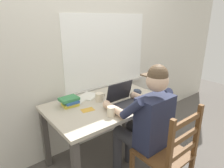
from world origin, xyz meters
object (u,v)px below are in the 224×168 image
at_px(coffee_mug_spare, 111,111).
at_px(book_stack_main, 70,101).
at_px(seated_person, 145,120).
at_px(laptop, 125,100).
at_px(coffee_mug_white, 99,97).
at_px(landscape_photo_print, 88,110).
at_px(wooden_chair, 168,155).
at_px(coffee_mug_dark, 137,94).
at_px(computer_mouse, 145,99).
at_px(desk, 107,111).

relative_size(coffee_mug_spare, book_stack_main, 0.59).
relative_size(seated_person, laptop, 3.83).
xyz_separation_m(coffee_mug_white, landscape_photo_print, (-0.22, -0.11, -0.05)).
distance_m(wooden_chair, coffee_mug_spare, 0.63).
distance_m(coffee_mug_white, book_stack_main, 0.33).
relative_size(seated_person, coffee_mug_dark, 10.92).
distance_m(wooden_chair, coffee_mug_white, 0.91).
bearing_deg(computer_mouse, book_stack_main, 150.28).
relative_size(desk, wooden_chair, 1.35).
height_order(laptop, book_stack_main, laptop).
relative_size(computer_mouse, landscape_photo_print, 0.77).
height_order(wooden_chair, computer_mouse, wooden_chair).
bearing_deg(book_stack_main, landscape_photo_print, -66.46).
relative_size(laptop, landscape_photo_print, 2.54).
bearing_deg(book_stack_main, coffee_mug_spare, -65.91).
bearing_deg(wooden_chair, laptop, 88.51).
distance_m(laptop, coffee_mug_spare, 0.28).
bearing_deg(coffee_mug_spare, wooden_chair, -63.22).
bearing_deg(laptop, computer_mouse, -14.05).
height_order(coffee_mug_spare, landscape_photo_print, coffee_mug_spare).
relative_size(desk, seated_person, 1.02).
bearing_deg(coffee_mug_white, landscape_photo_print, -154.39).
xyz_separation_m(seated_person, coffee_mug_dark, (0.26, 0.37, 0.09)).
bearing_deg(computer_mouse, desk, 147.76).
bearing_deg(wooden_chair, landscape_photo_print, 116.05).
distance_m(desk, seated_person, 0.48).
bearing_deg(desk, coffee_mug_dark, -16.84).
xyz_separation_m(coffee_mug_dark, landscape_photo_print, (-0.62, 0.08, -0.05)).
height_order(coffee_mug_spare, book_stack_main, coffee_mug_spare).
relative_size(coffee_mug_white, book_stack_main, 0.65).
distance_m(coffee_mug_white, coffee_mug_spare, 0.37).
bearing_deg(coffee_mug_dark, landscape_photo_print, 172.34).
height_order(seated_person, coffee_mug_dark, seated_person).
relative_size(coffee_mug_spare, landscape_photo_print, 0.87).
height_order(seated_person, computer_mouse, seated_person).
relative_size(laptop, coffee_mug_spare, 2.92).
bearing_deg(coffee_mug_spare, coffee_mug_white, 72.42).
relative_size(coffee_mug_white, landscape_photo_print, 0.96).
height_order(computer_mouse, coffee_mug_spare, coffee_mug_spare).
distance_m(desk, book_stack_main, 0.42).
bearing_deg(book_stack_main, coffee_mug_dark, -22.14).
relative_size(coffee_mug_white, coffee_mug_spare, 1.10).
relative_size(wooden_chair, coffee_mug_dark, 8.29).
xyz_separation_m(coffee_mug_white, book_stack_main, (-0.31, 0.10, 0.00)).
distance_m(book_stack_main, landscape_photo_print, 0.23).
relative_size(laptop, computer_mouse, 3.30).
bearing_deg(seated_person, laptop, 87.15).
height_order(laptop, landscape_photo_print, laptop).
height_order(seated_person, coffee_mug_spare, seated_person).
bearing_deg(coffee_mug_dark, book_stack_main, 157.86).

